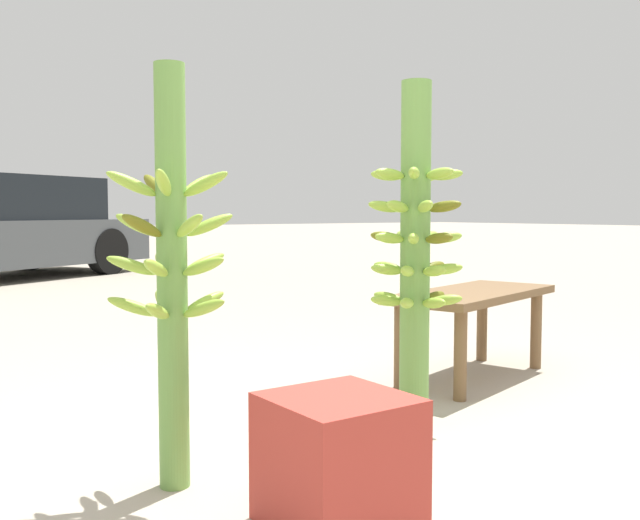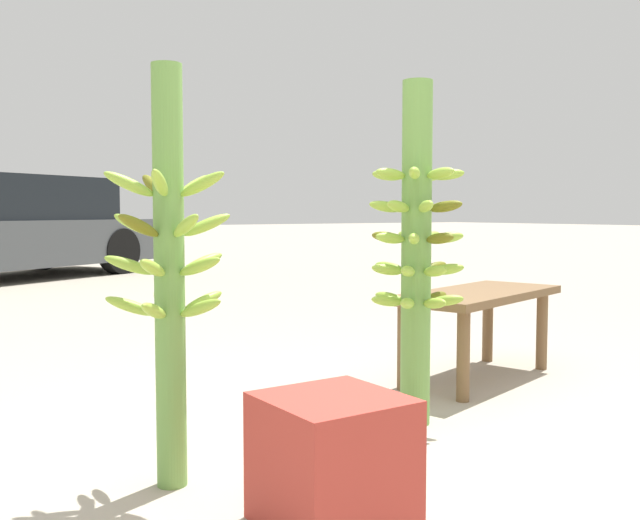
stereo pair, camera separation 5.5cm
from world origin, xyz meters
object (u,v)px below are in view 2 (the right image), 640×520
object	(u,v)px
banana_stalk_left	(169,269)
produce_crate	(333,461)
banana_stalk_center	(416,250)
parked_car	(5,229)
market_bench	(477,305)

from	to	relation	value
banana_stalk_left	produce_crate	distance (m)	0.77
banana_stalk_center	banana_stalk_left	bearing A→B (deg)	-176.50
banana_stalk_left	banana_stalk_center	bearing A→B (deg)	3.50
banana_stalk_left	banana_stalk_center	xyz separation A→B (m)	(1.07, 0.07, 0.03)
banana_stalk_center	parked_car	size ratio (longest dim) A/B	0.31
banana_stalk_left	market_bench	bearing A→B (deg)	14.28
market_bench	produce_crate	size ratio (longest dim) A/B	3.19
produce_crate	parked_car	bearing A→B (deg)	85.40
parked_car	produce_crate	distance (m)	8.32
parked_car	produce_crate	xyz separation A→B (m)	(-0.67, -8.28, -0.45)
banana_stalk_left	parked_car	world-z (taller)	parked_car
market_bench	parked_car	world-z (taller)	parked_car
banana_stalk_left	parked_car	bearing A→B (deg)	83.23
parked_car	market_bench	bearing A→B (deg)	159.51
parked_car	banana_stalk_left	bearing A→B (deg)	145.42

